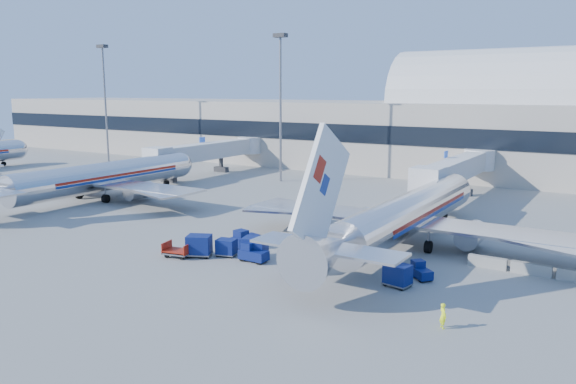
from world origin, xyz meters
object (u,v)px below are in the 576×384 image
Objects in this scene: mast_far_west at (104,87)px; barrier_mid at (531,269)px; jetbridge_near at (459,169)px; tug_lead at (253,253)px; cart_train_a at (255,247)px; mast_west at (280,86)px; airliner_main at (405,215)px; ramp_worker at (443,316)px; airliner_mid at (97,178)px; cart_solo_far at (398,275)px; barrier_near at (487,262)px; cart_train_c at (199,245)px; tug_left at (245,239)px; jetbridge_mid at (213,151)px; cart_solo_near at (296,261)px; tug_right at (420,271)px; cart_train_b at (227,247)px; cart_open_red at (178,252)px.

mast_far_west reaches higher than barrier_mid.
jetbridge_near is 11.31× the size of tug_lead.
jetbridge_near is 37.55m from cart_train_a.
jetbridge_near is 1.22× the size of mast_west.
airliner_main reaches higher than ramp_worker.
cart_solo_far is (45.47, -10.57, -2.04)m from airliner_mid.
cart_train_c reaches higher than barrier_near.
cart_solo_far reaches higher than barrier_near.
barrier_near is 19.16m from tug_lead.
barrier_near is 1.08× the size of tug_left.
tug_lead is (35.34, -37.52, -3.21)m from jetbridge_mid.
cart_solo_far is (12.85, -0.09, -0.10)m from cart_train_a.
mast_west is 7.53× the size of barrier_near.
tug_lead is at bearing -122.72° from tug_left.
airliner_mid is 39.45m from cart_solo_near.
tug_right is (-7.00, -5.48, 0.16)m from barrier_mid.
tug_right is at bearing -9.79° from airliner_mid.
barrier_near is (50.00, -2.51, -2.48)m from airliner_mid.
airliner_mid is 53.42m from barrier_mid.
airliner_mid reaches higher than cart_solo_near.
mast_far_west reaches higher than tug_right.
cart_train_c reaches higher than cart_solo_far.
mast_west reaches higher than tug_lead.
cart_solo_near is (9.36, 0.66, -0.05)m from cart_train_c.
cart_train_c reaches higher than cart_train_b.
tug_left is at bearing 155.92° from cart_solo_near.
cart_open_red is (26.78, -13.63, -2.49)m from airliner_mid.
barrier_near is 13.57m from ramp_worker.
barrier_mid is (53.30, -2.51, -2.48)m from airliner_mid.
cart_solo_near is (39.97, -38.17, -2.98)m from jetbridge_mid.
tug_left is at bearing 82.67° from cart_train_b.
cart_train_c is at bearing -158.24° from barrier_mid.
cart_open_red is (-19.52, -5.64, -0.17)m from tug_right.
jetbridge_mid reaches higher than cart_train_c.
mast_west is 43.70m from cart_train_a.
airliner_mid is at bearing 164.30° from cart_solo_near.
airliner_mid reaches higher than ramp_worker.
mast_far_west is 70.15m from cart_train_b.
jetbridge_near is 38.24m from tug_lead.
mast_west reaches higher than cart_solo_far.
jetbridge_near reaches higher than cart_solo_far.
barrier_near is 3.30m from barrier_mid.
cart_open_red is at bearing -157.24° from barrier_mid.
cart_train_b is (18.13, -36.68, -14.00)m from mast_west.
mast_west is 58.34m from ramp_worker.
cart_open_red is (-1.43, -1.11, -0.55)m from cart_train_c.
tug_left is 1.33× the size of cart_solo_far.
cart_solo_near is at bearing -93.05° from jetbridge_near.
cart_solo_near is (65.57, -37.36, -13.85)m from mast_far_west.
barrier_near is at bearing -2.87° from airliner_mid.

